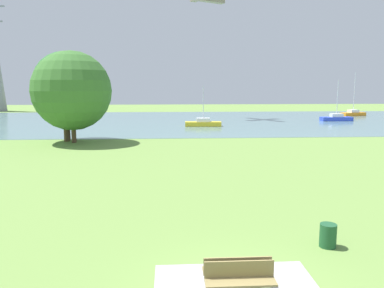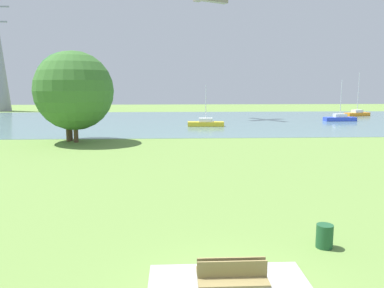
{
  "view_description": "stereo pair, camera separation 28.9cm",
  "coord_description": "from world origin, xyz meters",
  "px_view_note": "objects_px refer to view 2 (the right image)",
  "views": [
    {
      "loc": [
        -1.77,
        -9.24,
        5.42
      ],
      "look_at": [
        -0.35,
        14.06,
        1.86
      ],
      "focal_mm": 35.91,
      "sensor_mm": 36.0,
      "label": 1
    },
    {
      "loc": [
        -1.48,
        -9.26,
        5.42
      ],
      "look_at": [
        -0.35,
        14.06,
        1.86
      ],
      "focal_mm": 35.91,
      "sensor_mm": 36.0,
      "label": 2
    }
  ],
  "objects_px": {
    "tree_mid_shore": "(66,93)",
    "tree_west_near": "(74,91)",
    "sailboat_white": "(70,116)",
    "sailboat_orange": "(357,113)",
    "litter_bin": "(325,236)",
    "tree_west_far": "(68,84)",
    "sailboat_blue": "(340,118)",
    "bench_facing_water": "(230,273)",
    "sailboat_yellow": "(206,123)",
    "bench_facing_inland": "(233,283)"
  },
  "relations": [
    {
      "from": "bench_facing_water",
      "to": "tree_mid_shore",
      "type": "bearing_deg",
      "value": 112.6
    },
    {
      "from": "sailboat_blue",
      "to": "sailboat_yellow",
      "type": "height_order",
      "value": "sailboat_blue"
    },
    {
      "from": "sailboat_white",
      "to": "sailboat_yellow",
      "type": "height_order",
      "value": "sailboat_white"
    },
    {
      "from": "bench_facing_water",
      "to": "sailboat_yellow",
      "type": "xyz_separation_m",
      "value": [
        2.83,
        41.49,
        -0.02
      ]
    },
    {
      "from": "sailboat_yellow",
      "to": "sailboat_orange",
      "type": "xyz_separation_m",
      "value": [
        28.56,
        16.17,
        0.03
      ]
    },
    {
      "from": "sailboat_orange",
      "to": "tree_west_near",
      "type": "relative_size",
      "value": 0.89
    },
    {
      "from": "bench_facing_water",
      "to": "sailboat_blue",
      "type": "bearing_deg",
      "value": 63.42
    },
    {
      "from": "bench_facing_water",
      "to": "tree_west_near",
      "type": "bearing_deg",
      "value": 111.52
    },
    {
      "from": "sailboat_yellow",
      "to": "tree_west_near",
      "type": "height_order",
      "value": "tree_west_near"
    },
    {
      "from": "tree_mid_shore",
      "to": "tree_west_near",
      "type": "height_order",
      "value": "tree_west_near"
    },
    {
      "from": "bench_facing_inland",
      "to": "sailboat_orange",
      "type": "distance_m",
      "value": 66.12
    },
    {
      "from": "tree_mid_shore",
      "to": "tree_west_near",
      "type": "distance_m",
      "value": 1.2
    },
    {
      "from": "sailboat_blue",
      "to": "tree_mid_shore",
      "type": "distance_m",
      "value": 41.2
    },
    {
      "from": "sailboat_orange",
      "to": "sailboat_blue",
      "type": "bearing_deg",
      "value": -127.48
    },
    {
      "from": "litter_bin",
      "to": "sailboat_blue",
      "type": "bearing_deg",
      "value": 65.79
    },
    {
      "from": "bench_facing_water",
      "to": "tree_west_far",
      "type": "distance_m",
      "value": 31.52
    },
    {
      "from": "sailboat_blue",
      "to": "tree_west_near",
      "type": "bearing_deg",
      "value": -149.47
    },
    {
      "from": "litter_bin",
      "to": "tree_west_far",
      "type": "height_order",
      "value": "tree_west_far"
    },
    {
      "from": "litter_bin",
      "to": "sailboat_orange",
      "type": "height_order",
      "value": "sailboat_orange"
    },
    {
      "from": "sailboat_blue",
      "to": "tree_west_near",
      "type": "distance_m",
      "value": 40.8
    },
    {
      "from": "bench_facing_inland",
      "to": "sailboat_blue",
      "type": "xyz_separation_m",
      "value": [
        24.08,
        48.66,
        -0.01
      ]
    },
    {
      "from": "sailboat_white",
      "to": "tree_west_near",
      "type": "relative_size",
      "value": 0.87
    },
    {
      "from": "tree_west_near",
      "to": "sailboat_white",
      "type": "bearing_deg",
      "value": 105.92
    },
    {
      "from": "sailboat_orange",
      "to": "tree_mid_shore",
      "type": "height_order",
      "value": "sailboat_orange"
    },
    {
      "from": "litter_bin",
      "to": "tree_west_near",
      "type": "xyz_separation_m",
      "value": [
        -14.43,
        24.98,
        4.53
      ]
    },
    {
      "from": "litter_bin",
      "to": "sailboat_yellow",
      "type": "relative_size",
      "value": 0.15
    },
    {
      "from": "sailboat_orange",
      "to": "tree_west_near",
      "type": "xyz_separation_m",
      "value": [
        -42.24,
        -30.13,
        4.45
      ]
    },
    {
      "from": "sailboat_white",
      "to": "tree_mid_shore",
      "type": "xyz_separation_m",
      "value": [
        6.58,
        -25.52,
        4.25
      ]
    },
    {
      "from": "tree_mid_shore",
      "to": "bench_facing_water",
      "type": "bearing_deg",
      "value": -67.4
    },
    {
      "from": "tree_west_near",
      "to": "bench_facing_water",
      "type": "bearing_deg",
      "value": -68.48
    },
    {
      "from": "bench_facing_inland",
      "to": "tree_west_far",
      "type": "distance_m",
      "value": 32.01
    },
    {
      "from": "sailboat_white",
      "to": "sailboat_blue",
      "type": "height_order",
      "value": "sailboat_white"
    },
    {
      "from": "litter_bin",
      "to": "tree_mid_shore",
      "type": "bearing_deg",
      "value": 120.82
    },
    {
      "from": "sailboat_white",
      "to": "tree_mid_shore",
      "type": "relative_size",
      "value": 1.0
    },
    {
      "from": "litter_bin",
      "to": "sailboat_white",
      "type": "bearing_deg",
      "value": 113.16
    },
    {
      "from": "tree_west_far",
      "to": "litter_bin",
      "type": "bearing_deg",
      "value": -59.77
    },
    {
      "from": "bench_facing_inland",
      "to": "litter_bin",
      "type": "height_order",
      "value": "bench_facing_inland"
    },
    {
      "from": "litter_bin",
      "to": "sailboat_blue",
      "type": "distance_m",
      "value": 49.98
    },
    {
      "from": "tree_west_near",
      "to": "sailboat_yellow",
      "type": "bearing_deg",
      "value": 45.56
    },
    {
      "from": "sailboat_white",
      "to": "sailboat_orange",
      "type": "distance_m",
      "value": 49.88
    },
    {
      "from": "bench_facing_water",
      "to": "sailboat_yellow",
      "type": "height_order",
      "value": "sailboat_yellow"
    },
    {
      "from": "bench_facing_water",
      "to": "tree_west_near",
      "type": "distance_m",
      "value": 29.92
    },
    {
      "from": "sailboat_orange",
      "to": "tree_west_near",
      "type": "bearing_deg",
      "value": -144.5
    },
    {
      "from": "sailboat_blue",
      "to": "sailboat_yellow",
      "type": "bearing_deg",
      "value": -162.65
    },
    {
      "from": "tree_mid_shore",
      "to": "tree_west_far",
      "type": "height_order",
      "value": "tree_west_far"
    },
    {
      "from": "bench_facing_inland",
      "to": "sailboat_white",
      "type": "height_order",
      "value": "sailboat_white"
    },
    {
      "from": "tree_mid_shore",
      "to": "tree_west_far",
      "type": "distance_m",
      "value": 1.03
    },
    {
      "from": "sailboat_orange",
      "to": "tree_mid_shore",
      "type": "bearing_deg",
      "value": -145.75
    },
    {
      "from": "bench_facing_inland",
      "to": "sailboat_orange",
      "type": "relative_size",
      "value": 0.23
    },
    {
      "from": "sailboat_blue",
      "to": "tree_west_near",
      "type": "xyz_separation_m",
      "value": [
        -34.93,
        -20.6,
        4.47
      ]
    }
  ]
}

